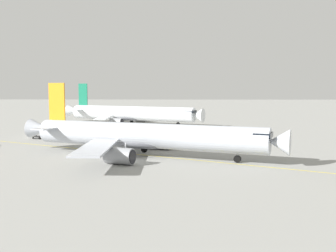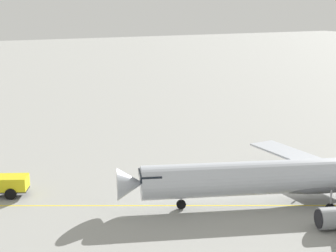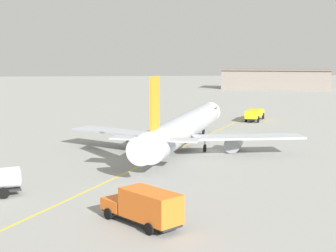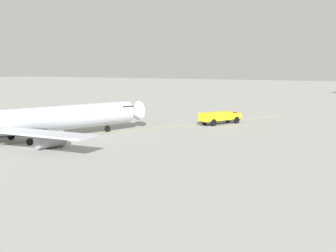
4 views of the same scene
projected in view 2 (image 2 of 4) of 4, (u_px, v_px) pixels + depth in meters
ground_plane at (303, 189)px, 64.64m from camera, size 600.00×600.00×0.00m
airliner_main at (308, 177)px, 59.51m from camera, size 43.06×33.62×11.69m
taxiway_centreline at (287, 205)px, 59.26m from camera, size 107.23×56.52×0.01m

